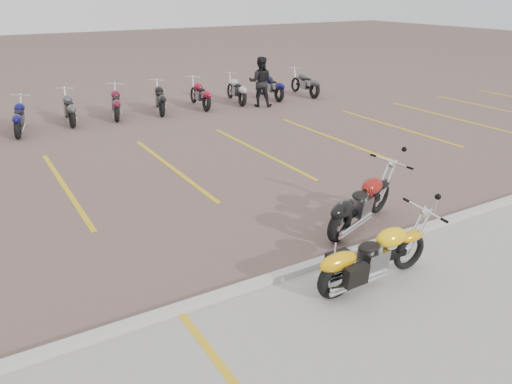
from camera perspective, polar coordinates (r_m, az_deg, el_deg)
ground at (r=9.95m, az=-0.97°, el=-3.78°), size 100.00×100.00×0.00m
concrete_apron at (r=7.03m, az=18.65°, el=-17.51°), size 60.00×5.00×0.01m
curb at (r=8.45m, az=5.90°, el=-8.51°), size 60.00×0.18×0.12m
parking_stripes at (r=13.30m, az=-9.63°, el=2.79°), size 38.00×5.50×0.01m
yellow_cruiser at (r=8.05m, az=13.01°, el=-7.44°), size 2.22×0.33×0.91m
flame_cruiser at (r=9.85m, az=11.58°, el=-1.52°), size 2.21×0.92×0.95m
person_b at (r=20.02m, az=0.52°, el=12.49°), size 1.19×1.15×1.93m
bg_bike_row at (r=18.79m, az=-15.64°, el=9.74°), size 17.46×2.08×1.10m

